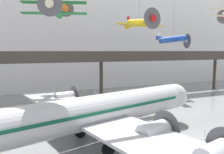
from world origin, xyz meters
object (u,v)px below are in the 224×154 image
object	(u,v)px
airliner_silver_main	(89,113)
suspended_plane_yellow_lowwing	(139,23)
suspended_plane_green_biplane	(55,10)
info_sign_pedestal	(217,138)
suspended_plane_orange_highwing	(63,5)
stanchion_barrier	(205,136)
suspended_plane_blue_trainer	(173,39)

from	to	relation	value
airliner_silver_main	suspended_plane_yellow_lowwing	size ratio (longest dim) A/B	3.78
suspended_plane_green_biplane	airliner_silver_main	bearing A→B (deg)	63.95
info_sign_pedestal	suspended_plane_orange_highwing	bearing A→B (deg)	86.21
airliner_silver_main	suspended_plane_yellow_lowwing	distance (m)	20.38
suspended_plane_green_biplane	stanchion_barrier	bearing A→B (deg)	88.42
suspended_plane_green_biplane	info_sign_pedestal	xyz separation A→B (m)	(15.36, -6.58, -13.14)
suspended_plane_orange_highwing	stanchion_barrier	xyz separation A→B (m)	(11.62, -19.42, -16.53)
airliner_silver_main	suspended_plane_blue_trainer	distance (m)	31.05
stanchion_barrier	info_sign_pedestal	bearing A→B (deg)	-65.70
suspended_plane_blue_trainer	info_sign_pedestal	size ratio (longest dim) A/B	9.16
suspended_plane_orange_highwing	suspended_plane_blue_trainer	size ratio (longest dim) A/B	0.67
suspended_plane_green_biplane	info_sign_pedestal	distance (m)	21.26
airliner_silver_main	suspended_plane_blue_trainer	world-z (taller)	suspended_plane_blue_trainer
suspended_plane_yellow_lowwing	info_sign_pedestal	distance (m)	21.22
suspended_plane_orange_highwing	info_sign_pedestal	world-z (taller)	suspended_plane_orange_highwing
airliner_silver_main	info_sign_pedestal	distance (m)	13.65
suspended_plane_yellow_lowwing	suspended_plane_green_biplane	size ratio (longest dim) A/B	1.02
suspended_plane_orange_highwing	airliner_silver_main	bearing A→B (deg)	-160.93
suspended_plane_yellow_lowwing	suspended_plane_blue_trainer	world-z (taller)	suspended_plane_yellow_lowwing
suspended_plane_green_biplane	info_sign_pedestal	bearing A→B (deg)	85.33
suspended_plane_yellow_lowwing	info_sign_pedestal	size ratio (longest dim) A/B	7.36
suspended_plane_blue_trainer	airliner_silver_main	bearing A→B (deg)	-130.47
airliner_silver_main	suspended_plane_yellow_lowwing	bearing A→B (deg)	30.13
suspended_plane_yellow_lowwing	suspended_plane_green_biplane	bearing A→B (deg)	-64.06
suspended_plane_yellow_lowwing	info_sign_pedestal	xyz separation A→B (m)	(0.42, -16.26, -13.63)
suspended_plane_green_biplane	suspended_plane_orange_highwing	bearing A→B (deg)	-174.48
airliner_silver_main	suspended_plane_orange_highwing	distance (m)	21.35
suspended_plane_green_biplane	stanchion_barrier	world-z (taller)	suspended_plane_green_biplane
suspended_plane_orange_highwing	suspended_plane_yellow_lowwing	distance (m)	12.79
stanchion_barrier	suspended_plane_green_biplane	bearing A→B (deg)	159.92
suspended_plane_orange_highwing	suspended_plane_blue_trainer	xyz separation A→B (m)	(23.15, 1.53, -4.91)
stanchion_barrier	info_sign_pedestal	distance (m)	1.27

